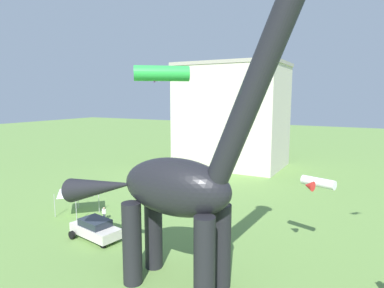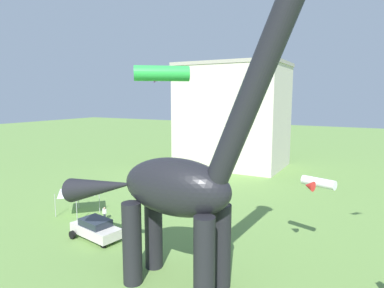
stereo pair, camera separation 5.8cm
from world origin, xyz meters
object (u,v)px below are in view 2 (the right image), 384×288
Objects in this scene: dinosaur_sculpture at (175,187)px; person_strolling_adult at (104,212)px; parked_sedan_left at (96,228)px; kite_near_high at (317,183)px; kite_far_right at (161,74)px; festival_canopy_tent at (77,188)px.

person_strolling_adult is (-10.66, 5.61, -5.06)m from dinosaur_sculpture.
parked_sedan_left is 1.94× the size of kite_near_high.
kite_far_right is at bearing 169.74° from person_strolling_adult.
dinosaur_sculpture is 5.07× the size of festival_canopy_tent.
dinosaur_sculpture reaches higher than kite_far_right.
kite_near_high is (17.09, 1.61, 4.40)m from person_strolling_adult.
kite_far_right is (9.20, -4.60, 11.29)m from person_strolling_adult.
kite_near_high reaches higher than festival_canopy_tent.
festival_canopy_tent is at bearing -169.28° from dinosaur_sculpture.
kite_far_right is at bearing 177.55° from dinosaur_sculpture.
festival_canopy_tent is at bearing 18.87° from person_strolling_adult.
person_strolling_adult is at bearing 153.44° from kite_far_right.
parked_sedan_left is at bearing 168.91° from kite_far_right.
dinosaur_sculpture reaches higher than kite_near_high.
dinosaur_sculpture reaches higher than parked_sedan_left.
dinosaur_sculpture is 13.59× the size of person_strolling_adult.
parked_sedan_left is 1.38× the size of kite_far_right.
kite_far_right is (-1.46, 1.02, 6.23)m from dinosaur_sculpture.
dinosaur_sculpture is 13.06m from person_strolling_adult.
kite_near_high is at bearing 28.32° from parked_sedan_left.
person_strolling_adult is (-2.13, 3.21, -0.09)m from parked_sedan_left.
parked_sedan_left is 6.31m from festival_canopy_tent.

